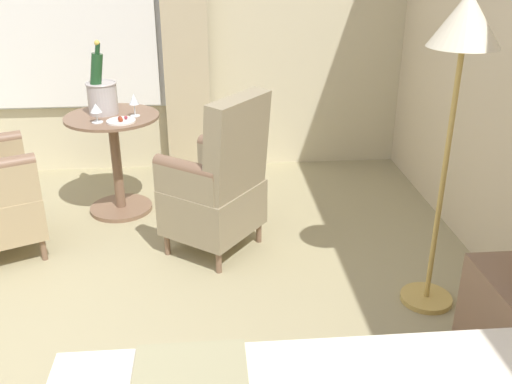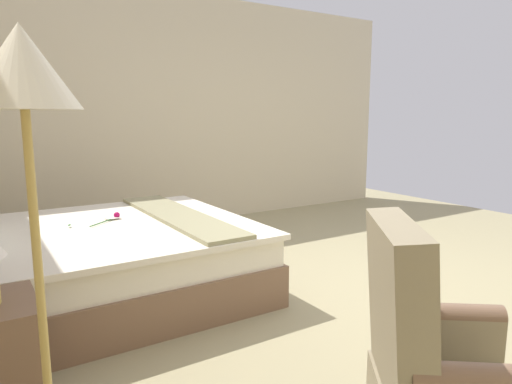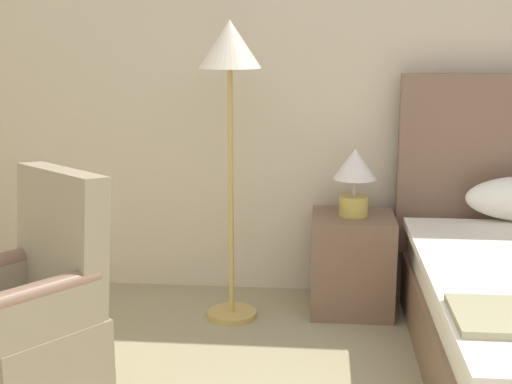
% 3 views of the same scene
% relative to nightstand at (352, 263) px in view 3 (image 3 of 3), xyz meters
% --- Properties ---
extents(wall_headboard_side, '(6.15, 0.12, 2.84)m').
position_rel_nightstand_xyz_m(wall_headboard_side, '(0.16, 0.37, 1.14)').
color(wall_headboard_side, beige).
rests_on(wall_headboard_side, ground).
extents(nightstand, '(0.48, 0.44, 0.56)m').
position_rel_nightstand_xyz_m(nightstand, '(0.00, 0.00, 0.00)').
color(nightstand, brown).
rests_on(nightstand, ground).
extents(bedside_lamp, '(0.24, 0.24, 0.38)m').
position_rel_nightstand_xyz_m(bedside_lamp, '(-0.00, 0.00, 0.52)').
color(bedside_lamp, gold).
rests_on(bedside_lamp, nightstand).
extents(floor_lamp_brass, '(0.33, 0.33, 1.63)m').
position_rel_nightstand_xyz_m(floor_lamp_brass, '(-0.67, -0.17, 1.08)').
color(floor_lamp_brass, tan).
rests_on(floor_lamp_brass, ground).
extents(armchair_by_window, '(0.72, 0.72, 1.03)m').
position_rel_nightstand_xyz_m(armchair_by_window, '(-1.34, -1.29, 0.17)').
color(armchair_by_window, brown).
rests_on(armchair_by_window, ground).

